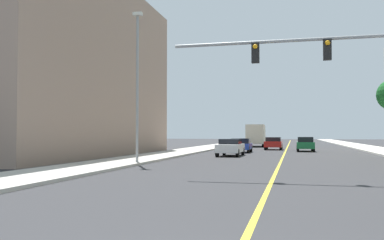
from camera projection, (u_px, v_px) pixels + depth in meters
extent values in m
plane|color=#2D2D30|center=(286.00, 150.00, 44.82)|extent=(192.00, 192.00, 0.00)
cube|color=#B2ADA3|center=(199.00, 149.00, 47.13)|extent=(3.85, 168.00, 0.15)
cube|color=beige|center=(382.00, 151.00, 42.52)|extent=(3.85, 168.00, 0.15)
cube|color=yellow|center=(286.00, 150.00, 44.82)|extent=(0.16, 144.00, 0.01)
cube|color=gray|center=(36.00, 70.00, 35.50)|extent=(15.55, 25.68, 14.57)
cylinder|color=gray|center=(322.00, 39.00, 16.72)|extent=(12.33, 0.14, 0.14)
cube|color=black|center=(327.00, 50.00, 16.66)|extent=(0.32, 0.24, 0.84)
sphere|color=orange|center=(327.00, 43.00, 16.53)|extent=(0.20, 0.20, 0.20)
cube|color=black|center=(255.00, 53.00, 17.34)|extent=(0.32, 0.24, 0.84)
sphere|color=orange|center=(255.00, 46.00, 17.22)|extent=(0.20, 0.20, 0.20)
cylinder|color=gray|center=(137.00, 89.00, 24.70)|extent=(0.16, 0.16, 8.73)
cube|color=beige|center=(138.00, 14.00, 24.85)|extent=(0.56, 0.28, 0.20)
cone|color=#195B23|center=(383.00, 97.00, 36.33)|extent=(0.48, 1.21, 1.28)
cube|color=#1E389E|center=(241.00, 146.00, 40.02)|extent=(1.91, 3.87, 0.56)
cube|color=black|center=(241.00, 141.00, 40.02)|extent=(1.67, 1.83, 0.48)
cylinder|color=black|center=(234.00, 149.00, 41.54)|extent=(0.23, 0.64, 0.64)
cylinder|color=black|center=(251.00, 149.00, 41.15)|extent=(0.23, 0.64, 0.64)
cylinder|color=black|center=(230.00, 150.00, 38.86)|extent=(0.23, 0.64, 0.64)
cylinder|color=black|center=(248.00, 150.00, 38.48)|extent=(0.23, 0.64, 0.64)
cube|color=#196638|center=(305.00, 145.00, 42.58)|extent=(1.73, 4.44, 0.65)
cube|color=black|center=(305.00, 139.00, 42.31)|extent=(1.52, 2.17, 0.51)
cylinder|color=black|center=(297.00, 148.00, 44.36)|extent=(0.22, 0.64, 0.64)
cylinder|color=black|center=(312.00, 148.00, 44.01)|extent=(0.22, 0.64, 0.64)
cylinder|color=black|center=(298.00, 149.00, 41.13)|extent=(0.22, 0.64, 0.64)
cylinder|color=black|center=(314.00, 149.00, 40.77)|extent=(0.22, 0.64, 0.64)
cube|color=red|center=(274.00, 144.00, 46.94)|extent=(1.92, 3.88, 0.63)
cube|color=black|center=(273.00, 139.00, 46.80)|extent=(1.67, 1.77, 0.47)
cylinder|color=black|center=(267.00, 146.00, 48.47)|extent=(0.23, 0.64, 0.64)
cylinder|color=black|center=(282.00, 147.00, 48.05)|extent=(0.23, 0.64, 0.64)
cylinder|color=black|center=(265.00, 147.00, 45.80)|extent=(0.23, 0.64, 0.64)
cylinder|color=black|center=(281.00, 147.00, 45.38)|extent=(0.23, 0.64, 0.64)
cube|color=white|center=(230.00, 148.00, 33.75)|extent=(1.85, 4.31, 0.65)
cube|color=black|center=(230.00, 141.00, 33.76)|extent=(1.61, 2.12, 0.43)
cylinder|color=black|center=(224.00, 151.00, 35.48)|extent=(0.23, 0.64, 0.64)
cylinder|color=black|center=(243.00, 151.00, 35.08)|extent=(0.23, 0.64, 0.64)
cylinder|color=black|center=(217.00, 153.00, 32.40)|extent=(0.23, 0.64, 0.64)
cylinder|color=black|center=(238.00, 153.00, 32.00)|extent=(0.23, 0.64, 0.64)
cube|color=silver|center=(257.00, 138.00, 61.12)|extent=(2.47, 2.29, 1.60)
cube|color=beige|center=(256.00, 134.00, 57.27)|extent=(2.57, 5.77, 2.60)
cylinder|color=black|center=(250.00, 143.00, 61.32)|extent=(0.31, 0.91, 0.90)
cylinder|color=black|center=(265.00, 143.00, 60.88)|extent=(0.31, 0.91, 0.90)
cylinder|color=black|center=(247.00, 144.00, 56.05)|extent=(0.31, 0.91, 0.90)
cylinder|color=black|center=(263.00, 144.00, 55.61)|extent=(0.31, 0.91, 0.90)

